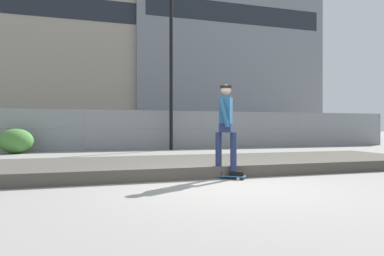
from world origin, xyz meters
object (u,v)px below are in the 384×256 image
Objects in this scene: parked_car_mid at (157,131)px; parked_car_far at (263,131)px; shrub_center at (16,141)px; skater at (226,123)px; parked_car_near at (19,132)px; street_lamp at (171,47)px; skateboard at (226,176)px.

parked_car_mid is 6.40m from parked_car_far.
shrub_center is at bearing -166.61° from parked_car_far.
parked_car_mid is at bearing 86.87° from skater.
parked_car_near is at bearing 100.16° from shrub_center.
skater is at bearing -95.10° from street_lamp.
street_lamp is 1.75× the size of parked_car_near.
street_lamp is 1.76× the size of parked_car_mid.
shrub_center is (-6.42, -0.26, -4.25)m from street_lamp.
skater is 10.06m from shrub_center.
skateboard is 0.17× the size of parked_car_far.
street_lamp is (0.76, 8.55, 4.69)m from skateboard.
parked_car_mid is (0.62, 11.39, -0.30)m from skater.
skateboard is at bearing -95.10° from street_lamp.
parked_car_mid is 0.97× the size of parked_car_far.
skater is 0.41× the size of parked_car_far.
shrub_center is at bearing -177.71° from street_lamp.
shrub_center is at bearing -79.84° from parked_car_near.
parked_car_near reaches higher than shrub_center.
skater is at bearing 45.00° from skateboard.
skater is 1.45× the size of shrub_center.
street_lamp is at bearing 84.90° from skater.
street_lamp is 4.83m from parked_car_mid.
skateboard is at bearing -61.53° from parked_car_near.
skater reaches higher than parked_car_mid.
parked_car_far reaches higher than shrub_center.
skateboard is 0.18× the size of parked_car_mid.
skateboard is 0.18× the size of parked_car_near.
parked_car_far reaches higher than skateboard.
parked_car_mid reaches higher than skateboard.
street_lamp is at bearing 2.29° from shrub_center.
shrub_center is at bearing 124.28° from skater.
parked_car_far is (7.03, 11.32, -0.30)m from skater.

